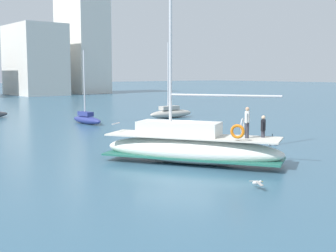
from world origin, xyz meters
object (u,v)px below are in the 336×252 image
Objects in this scene: moored_sloop_near at (171,112)px; mooring_buoy at (272,143)px; moored_catamaran at (87,118)px; main_sailboat at (191,146)px; seagull at (257,182)px.

moored_sloop_near is 19.67m from mooring_buoy.
moored_sloop_near is at bearing -3.45° from moored_catamaran.
main_sailboat is 20.83m from moored_catamaran.
moored_catamaran is (-9.71, 0.59, -0.07)m from moored_sloop_near.
seagull is 1.01× the size of mooring_buoy.
seagull is (-1.57, -5.82, -0.61)m from main_sailboat.
seagull is 11.93m from mooring_buoy.
mooring_buoy reaches higher than seagull.
main_sailboat is 1.73× the size of moored_sloop_near.
main_sailboat is 24.52m from moored_sloop_near.
moored_catamaran is 26.85m from seagull.
main_sailboat is 6.06m from seagull.
mooring_buoy is at bearing -109.41° from moored_sloop_near.
main_sailboat is at bearing -126.80° from moored_sloop_near.
main_sailboat is 15.31× the size of mooring_buoy.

